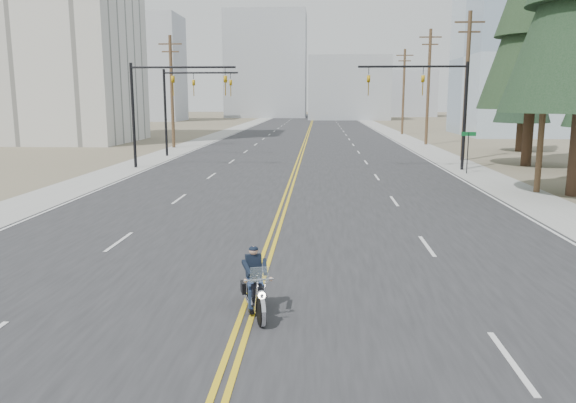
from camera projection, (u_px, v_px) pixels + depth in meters
The scene contains 21 objects.
road at pixel (308, 134), 75.10m from camera, with size 20.00×200.00×0.01m, color #303033.
sidewalk_left at pixel (223, 134), 75.73m from camera, with size 3.00×200.00×0.01m, color #A5A5A0.
sidewalk_right at pixel (394, 134), 74.48m from camera, with size 3.00×200.00×0.01m, color #A5A5A0.
traffic_mast_left at pixel (162, 94), 37.39m from camera, with size 7.10×0.26×7.00m.
traffic_mast_right at pixel (434, 94), 36.41m from camera, with size 7.10×0.26×7.00m.
traffic_mast_far at pixel (185, 96), 45.27m from camera, with size 6.10×0.26×7.00m.
street_sign at pixel (468, 145), 34.91m from camera, with size 0.90×0.06×2.62m.
utility_pole_b at pixel (546, 71), 27.19m from camera, with size 2.20×0.30×11.50m.
utility_pole_c at pixel (466, 84), 41.96m from camera, with size 2.20×0.30×11.00m.
utility_pole_d at pixel (428, 85), 56.65m from camera, with size 2.20×0.30×11.50m.
utility_pole_e at pixel (404, 90), 73.39m from camera, with size 2.20×0.30×11.00m.
utility_pole_left at pixel (172, 90), 53.20m from camera, with size 2.20×0.30×10.50m.
glass_building at pixel (559, 56), 71.55m from camera, with size 24.00×16.00×20.00m, color #9EB5CC.
haze_bldg_a at pixel (148, 69), 119.23m from camera, with size 14.00×12.00×22.00m, color #B7BCC6.
haze_bldg_b at pixel (348, 88), 127.42m from camera, with size 18.00×14.00×14.00m, color #ADB2B7.
haze_bldg_c at pixel (515, 76), 110.58m from camera, with size 16.00×12.00×18.00m, color #B7BCC6.
haze_bldg_d at pixel (267, 65), 142.17m from camera, with size 20.00×15.00×26.00m, color #ADB2B7.
haze_bldg_e at pixel (407, 94), 151.23m from camera, with size 14.00×14.00×12.00m, color #B7BCC6.
haze_bldg_f at pixel (106, 85), 135.32m from camera, with size 12.00×12.00×16.00m, color #ADB2B7.
motorcyclist at pixel (256, 282), 12.15m from camera, with size 0.81×1.88×1.47m, color black, non-canonical shape.
conifer_far at pixel (525, 67), 49.02m from camera, with size 4.82×4.82×12.90m.
Camera 1 is at (1.54, -5.54, 4.64)m, focal length 35.00 mm.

